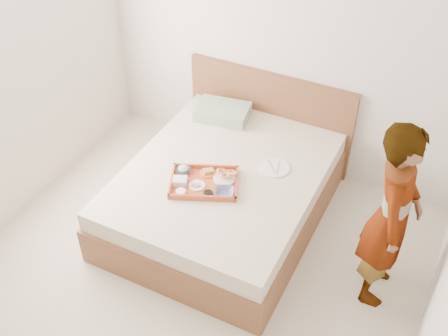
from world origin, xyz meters
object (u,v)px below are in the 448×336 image
(tray, at_px, (204,182))
(dinner_plate, at_px, (274,168))
(bed, at_px, (224,194))
(person, at_px, (392,217))

(tray, distance_m, dinner_plate, 0.62)
(tray, bearing_deg, dinner_plate, 22.73)
(bed, relative_size, dinner_plate, 7.65)
(dinner_plate, bearing_deg, person, -20.77)
(bed, distance_m, tray, 0.38)
(person, bearing_deg, dinner_plate, 64.06)
(tray, height_order, dinner_plate, tray)
(bed, relative_size, person, 1.29)
(person, bearing_deg, tray, 86.85)
(dinner_plate, distance_m, person, 1.14)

